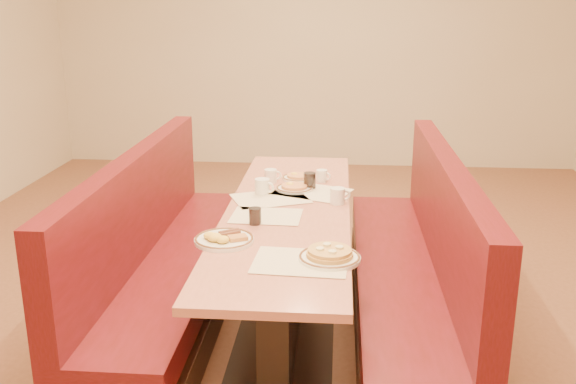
# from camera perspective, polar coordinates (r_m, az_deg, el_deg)

# --- Properties ---
(ground) EXTENTS (8.00, 8.00, 0.00)m
(ground) POSITION_cam_1_polar(r_m,az_deg,el_deg) (3.95, -0.01, -11.92)
(ground) COLOR #9E6647
(ground) RESTS_ON ground
(diner_table) EXTENTS (0.70, 2.50, 0.75)m
(diner_table) POSITION_cam_1_polar(r_m,az_deg,el_deg) (3.79, -0.01, -6.94)
(diner_table) COLOR black
(diner_table) RESTS_ON ground
(booth_left) EXTENTS (0.55, 2.50, 1.05)m
(booth_left) POSITION_cam_1_polar(r_m,az_deg,el_deg) (3.91, -10.83, -6.64)
(booth_left) COLOR #4C3326
(booth_left) RESTS_ON ground
(booth_right) EXTENTS (0.55, 2.50, 1.05)m
(booth_right) POSITION_cam_1_polar(r_m,az_deg,el_deg) (3.81, 11.14, -7.35)
(booth_right) COLOR #4C3326
(booth_right) RESTS_ON ground
(placemat_near_left) EXTENTS (0.39, 0.30, 0.00)m
(placemat_near_left) POSITION_cam_1_polar(r_m,az_deg,el_deg) (3.53, -1.93, -2.13)
(placemat_near_left) COLOR #FAEDC4
(placemat_near_left) RESTS_ON diner_table
(placemat_near_right) EXTENTS (0.45, 0.34, 0.00)m
(placemat_near_right) POSITION_cam_1_polar(r_m,az_deg,el_deg) (2.93, 1.12, -6.21)
(placemat_near_right) COLOR #FAEDC4
(placemat_near_right) RESTS_ON diner_table
(placemat_far_left) EXTENTS (0.52, 0.47, 0.00)m
(placemat_far_left) POSITION_cam_1_polar(r_m,az_deg,el_deg) (3.84, -1.57, -0.57)
(placemat_far_left) COLOR #FAEDC4
(placemat_far_left) RESTS_ON diner_table
(placemat_far_right) EXTENTS (0.53, 0.47, 0.00)m
(placemat_far_right) POSITION_cam_1_polar(r_m,az_deg,el_deg) (3.97, 2.12, 0.03)
(placemat_far_right) COLOR #FAEDC4
(placemat_far_right) RESTS_ON diner_table
(pancake_plate) EXTENTS (0.29, 0.29, 0.06)m
(pancake_plate) POSITION_cam_1_polar(r_m,az_deg,el_deg) (2.95, 3.71, -5.66)
(pancake_plate) COLOR white
(pancake_plate) RESTS_ON diner_table
(eggs_plate) EXTENTS (0.30, 0.30, 0.06)m
(eggs_plate) POSITION_cam_1_polar(r_m,az_deg,el_deg) (3.17, -5.74, -4.16)
(eggs_plate) COLOR white
(eggs_plate) RESTS_ON diner_table
(extra_plate_mid) EXTENTS (0.21, 0.21, 0.04)m
(extra_plate_mid) POSITION_cam_1_polar(r_m,az_deg,el_deg) (4.25, 0.90, 1.32)
(extra_plate_mid) COLOR white
(extra_plate_mid) RESTS_ON diner_table
(extra_plate_far) EXTENTS (0.23, 0.23, 0.05)m
(extra_plate_far) POSITION_cam_1_polar(r_m,az_deg,el_deg) (4.00, 0.55, 0.37)
(extra_plate_far) COLOR white
(extra_plate_far) RESTS_ON diner_table
(coffee_mug_a) EXTENTS (0.12, 0.09, 0.09)m
(coffee_mug_a) POSITION_cam_1_polar(r_m,az_deg,el_deg) (3.75, 4.48, -0.31)
(coffee_mug_a) COLOR white
(coffee_mug_a) RESTS_ON diner_table
(coffee_mug_b) EXTENTS (0.13, 0.09, 0.10)m
(coffee_mug_b) POSITION_cam_1_polar(r_m,az_deg,el_deg) (3.92, -2.26, 0.50)
(coffee_mug_b) COLOR white
(coffee_mug_b) RESTS_ON diner_table
(coffee_mug_c) EXTENTS (0.10, 0.07, 0.08)m
(coffee_mug_c) POSITION_cam_1_polar(r_m,az_deg,el_deg) (4.20, 3.06, 1.47)
(coffee_mug_c) COLOR white
(coffee_mug_c) RESTS_ON diner_table
(coffee_mug_d) EXTENTS (0.11, 0.08, 0.09)m
(coffee_mug_d) POSITION_cam_1_polar(r_m,az_deg,el_deg) (4.18, -1.52, 1.47)
(coffee_mug_d) COLOR white
(coffee_mug_d) RESTS_ON diner_table
(soda_tumbler_near) EXTENTS (0.07, 0.07, 0.09)m
(soda_tumbler_near) POSITION_cam_1_polar(r_m,az_deg,el_deg) (3.40, -2.95, -2.15)
(soda_tumbler_near) COLOR black
(soda_tumbler_near) RESTS_ON diner_table
(soda_tumbler_mid) EXTENTS (0.08, 0.08, 0.10)m
(soda_tumbler_mid) POSITION_cam_1_polar(r_m,az_deg,el_deg) (4.03, 1.94, 1.00)
(soda_tumbler_mid) COLOR black
(soda_tumbler_mid) RESTS_ON diner_table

